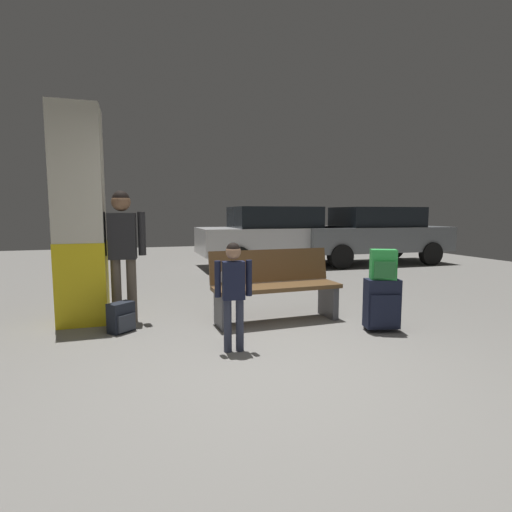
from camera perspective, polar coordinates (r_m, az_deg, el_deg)
ground_plane at (r=7.26m, az=-8.54°, el=-4.92°), size 18.00×18.00×0.10m
structural_pillar at (r=5.21m, az=-24.36°, el=5.12°), size 0.57×0.57×2.61m
bench at (r=4.92m, az=2.78°, el=-4.38°), size 1.62×0.58×0.89m
suitcase at (r=4.71m, az=17.94°, el=-6.66°), size 0.42×0.31×0.60m
backpack_bright at (r=4.63m, az=18.11°, el=-1.23°), size 0.32×0.28×0.34m
child at (r=3.78m, az=-3.33°, el=-4.25°), size 0.36×0.22×1.07m
adult at (r=5.02m, az=-18.94°, el=1.94°), size 0.55×0.22×1.62m
backpack_dark_floor at (r=4.75m, az=-19.07°, el=-8.50°), size 0.32×0.31×0.34m
parked_car_side at (r=11.02m, az=16.58°, el=3.17°), size 4.15×1.89×1.51m
parked_car_near at (r=10.01m, az=3.19°, el=3.14°), size 4.11×1.81×1.51m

